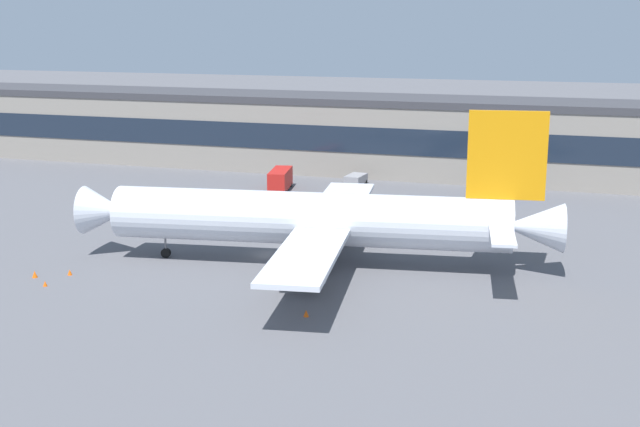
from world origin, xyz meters
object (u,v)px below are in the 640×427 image
airliner (317,219)px  traffic_cone_0 (35,274)px  traffic_cone_2 (45,284)px  catering_truck (502,183)px  fuel_truck (280,179)px  pushback_tractor (356,179)px  traffic_cone_1 (306,313)px  traffic_cone_3 (70,272)px

airliner → traffic_cone_0: airliner is taller
traffic_cone_2 → catering_truck: bearing=55.6°
traffic_cone_2 → fuel_truck: bearing=83.9°
airliner → traffic_cone_0: bearing=-153.1°
fuel_truck → pushback_tractor: 13.26m
pushback_tractor → traffic_cone_1: (12.38, -62.45, -0.72)m
fuel_truck → pushback_tractor: (10.47, 8.10, -0.83)m
fuel_truck → pushback_tractor: fuel_truck is taller
catering_truck → traffic_cone_0: bearing=-127.3°
airliner → traffic_cone_1: size_ratio=83.27×
fuel_truck → pushback_tractor: size_ratio=1.76×
traffic_cone_1 → traffic_cone_0: bearing=175.4°
airliner → traffic_cone_0: (-27.28, -13.82, -4.94)m
traffic_cone_1 → fuel_truck: bearing=112.8°
airliner → catering_truck: (16.12, 43.11, -3.01)m
fuel_truck → traffic_cone_2: 54.35m
pushback_tractor → traffic_cone_0: size_ratio=6.81×
airliner → pushback_tractor: bearing=100.0°
traffic_cone_3 → pushback_tractor: bearing=74.5°
traffic_cone_1 → traffic_cone_3: traffic_cone_1 is taller
traffic_cone_2 → traffic_cone_3: traffic_cone_3 is taller
airliner → traffic_cone_1: bearing=-75.4°
traffic_cone_3 → catering_truck: bearing=53.7°
traffic_cone_0 → traffic_cone_2: bearing=-37.6°
catering_truck → traffic_cone_3: 68.25m
traffic_cone_0 → traffic_cone_2: (2.88, -2.22, -0.08)m
airliner → traffic_cone_3: 27.46m
airliner → traffic_cone_1: airliner is taller
traffic_cone_3 → traffic_cone_2: bearing=-92.3°
catering_truck → traffic_cone_3: bearing=-126.3°
airliner → traffic_cone_2: size_ratio=96.11×
catering_truck → traffic_cone_2: (-40.52, -59.14, -2.01)m
airliner → pushback_tractor: size_ratio=10.91×
pushback_tractor → traffic_cone_2: pushback_tractor is taller
airliner → catering_truck: size_ratio=7.79×
fuel_truck → airliner: bearing=-63.9°
airliner → fuel_truck: airliner is taller
fuel_truck → traffic_cone_1: size_ratio=13.44×
fuel_truck → traffic_cone_1: (22.85, -54.34, -1.56)m
fuel_truck → traffic_cone_0: bearing=-99.5°
catering_truck → pushback_tractor: size_ratio=1.40×
traffic_cone_0 → traffic_cone_1: size_ratio=1.12×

